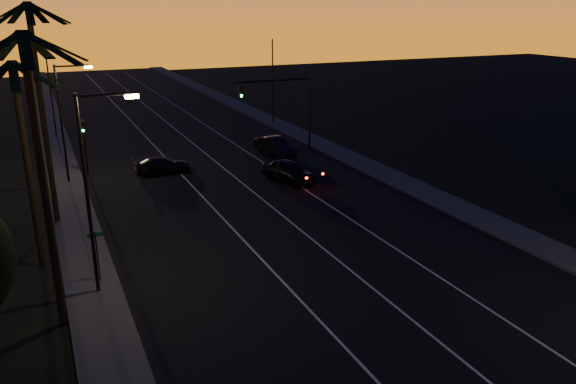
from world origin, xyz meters
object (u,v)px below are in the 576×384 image
right_car (275,146)px  signal_mast (285,98)px  lead_car (289,171)px  cross_car (163,165)px

right_car → signal_mast: bearing=22.4°
signal_mast → right_car: bearing=-157.6°
lead_car → cross_car: size_ratio=1.25×
lead_car → cross_car: lead_car is taller
lead_car → right_car: 7.91m
lead_car → right_car: size_ratio=1.12×
lead_car → right_car: lead_car is taller
lead_car → cross_car: (-7.94, 5.86, -0.16)m
lead_car → right_car: (2.18, 7.60, -0.03)m
signal_mast → lead_car: size_ratio=1.31×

